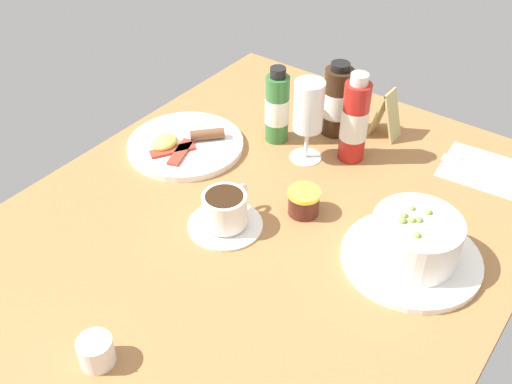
# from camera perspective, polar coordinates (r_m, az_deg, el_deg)

# --- Properties ---
(ground_plane) EXTENTS (1.10, 0.84, 0.03)m
(ground_plane) POSITION_cam_1_polar(r_m,az_deg,el_deg) (1.06, -0.05, -4.25)
(ground_plane) COLOR #9E6B3D
(porridge_bowl) EXTENTS (0.23, 0.23, 0.09)m
(porridge_bowl) POSITION_cam_1_polar(r_m,az_deg,el_deg) (1.00, 14.84, -4.68)
(porridge_bowl) COLOR white
(porridge_bowl) RESTS_ON ground_plane
(cutlery_setting) EXTENTS (0.15, 0.18, 0.01)m
(cutlery_setting) POSITION_cam_1_polar(r_m,az_deg,el_deg) (1.26, 20.89, 2.05)
(cutlery_setting) COLOR white
(cutlery_setting) RESTS_ON ground_plane
(coffee_cup) EXTENTS (0.13, 0.13, 0.07)m
(coffee_cup) POSITION_cam_1_polar(r_m,az_deg,el_deg) (1.04, -2.95, -1.94)
(coffee_cup) COLOR white
(coffee_cup) RESTS_ON ground_plane
(creamer_jug) EXTENTS (0.05, 0.06, 0.05)m
(creamer_jug) POSITION_cam_1_polar(r_m,az_deg,el_deg) (0.88, -14.93, -14.44)
(creamer_jug) COLOR white
(creamer_jug) RESTS_ON ground_plane
(wine_glass) EXTENTS (0.06, 0.06, 0.17)m
(wine_glass) POSITION_cam_1_polar(r_m,az_deg,el_deg) (1.16, 5.02, 7.79)
(wine_glass) COLOR white
(wine_glass) RESTS_ON ground_plane
(jam_jar) EXTENTS (0.06, 0.06, 0.05)m
(jam_jar) POSITION_cam_1_polar(r_m,az_deg,el_deg) (1.07, 4.56, -0.94)
(jam_jar) COLOR #4F2118
(jam_jar) RESTS_ON ground_plane
(sauce_bottle_green) EXTENTS (0.05, 0.05, 0.16)m
(sauce_bottle_green) POSITION_cam_1_polar(r_m,az_deg,el_deg) (1.23, 2.02, 8.00)
(sauce_bottle_green) COLOR #337233
(sauce_bottle_green) RESTS_ON ground_plane
(sauce_bottle_brown) EXTENTS (0.06, 0.06, 0.16)m
(sauce_bottle_brown) POSITION_cam_1_polar(r_m,az_deg,el_deg) (1.27, 7.73, 8.57)
(sauce_bottle_brown) COLOR #382314
(sauce_bottle_brown) RESTS_ON ground_plane
(sauce_bottle_red) EXTENTS (0.05, 0.05, 0.19)m
(sauce_bottle_red) POSITION_cam_1_polar(r_m,az_deg,el_deg) (1.18, 9.35, 6.67)
(sauce_bottle_red) COLOR #B21E19
(sauce_bottle_red) RESTS_ON ground_plane
(breakfast_plate) EXTENTS (0.24, 0.24, 0.04)m
(breakfast_plate) POSITION_cam_1_polar(r_m,az_deg,el_deg) (1.25, -6.81, 4.51)
(breakfast_plate) COLOR white
(breakfast_plate) RESTS_ON ground_plane
(menu_card) EXTENTS (0.05, 0.06, 0.11)m
(menu_card) POSITION_cam_1_polar(r_m,az_deg,el_deg) (1.28, 12.34, 7.26)
(menu_card) COLOR tan
(menu_card) RESTS_ON ground_plane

